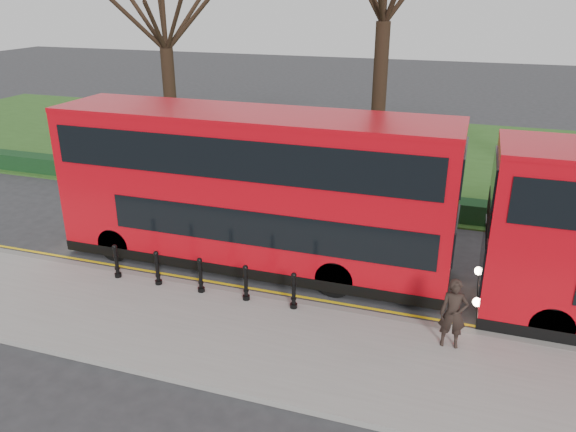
% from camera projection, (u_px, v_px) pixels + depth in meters
% --- Properties ---
extents(ground, '(120.00, 120.00, 0.00)m').
position_uv_depth(ground, '(247.00, 279.00, 16.87)').
color(ground, '#28282B').
rests_on(ground, ground).
extents(pavement, '(60.00, 4.00, 0.15)m').
position_uv_depth(pavement, '(201.00, 330.00, 14.21)').
color(pavement, gray).
rests_on(pavement, ground).
extents(kerb, '(60.00, 0.25, 0.16)m').
position_uv_depth(kerb, '(233.00, 293.00, 15.97)').
color(kerb, slate).
rests_on(kerb, ground).
extents(grass_verge, '(60.00, 18.00, 0.06)m').
position_uv_depth(grass_verge, '(354.00, 152.00, 30.05)').
color(grass_verge, '#294E1A').
rests_on(grass_verge, ground).
extents(hedge, '(60.00, 0.90, 0.80)m').
position_uv_depth(hedge, '(311.00, 194.00, 22.71)').
color(hedge, black).
rests_on(hedge, ground).
extents(yellow_line_outer, '(60.00, 0.10, 0.01)m').
position_uv_depth(yellow_line_outer, '(238.00, 290.00, 16.26)').
color(yellow_line_outer, yellow).
rests_on(yellow_line_outer, ground).
extents(yellow_line_inner, '(60.00, 0.10, 0.01)m').
position_uv_depth(yellow_line_inner, '(240.00, 286.00, 16.43)').
color(yellow_line_inner, yellow).
rests_on(yellow_line_inner, ground).
extents(tree_left, '(6.51, 6.51, 10.18)m').
position_uv_depth(tree_left, '(163.00, 7.00, 25.27)').
color(tree_left, black).
rests_on(tree_left, ground).
extents(bollard_row, '(5.64, 0.15, 1.00)m').
position_uv_depth(bollard_row, '(200.00, 276.00, 15.69)').
color(bollard_row, black).
rests_on(bollard_row, pavement).
extents(bus_lead, '(12.08, 2.77, 4.81)m').
position_uv_depth(bus_lead, '(252.00, 191.00, 17.00)').
color(bus_lead, '#B80711').
rests_on(bus_lead, ground).
extents(pedestrian, '(0.67, 0.47, 1.75)m').
position_uv_depth(pedestrian, '(453.00, 314.00, 13.15)').
color(pedestrian, black).
rests_on(pedestrian, pavement).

